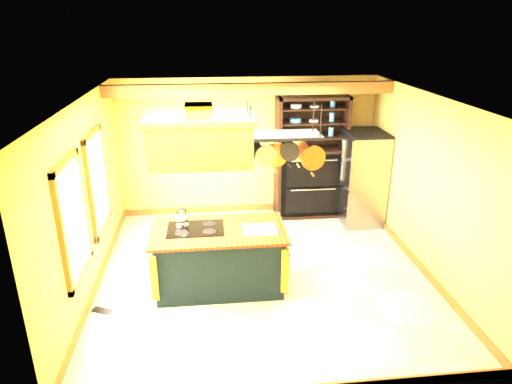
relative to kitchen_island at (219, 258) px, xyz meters
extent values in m
plane|color=beige|center=(0.68, 0.28, -0.47)|extent=(5.00, 5.00, 0.00)
plane|color=white|center=(0.68, 0.28, 2.23)|extent=(5.00, 5.00, 0.00)
cube|color=#DFA351|center=(0.68, 2.78, 0.88)|extent=(5.00, 0.02, 2.70)
cube|color=#DFA351|center=(0.68, -2.22, 0.88)|extent=(5.00, 0.02, 2.70)
cube|color=#DFA351|center=(-1.82, 0.28, 0.88)|extent=(0.02, 5.00, 2.70)
cube|color=#DFA351|center=(3.18, 0.28, 0.88)|extent=(0.02, 5.00, 2.70)
cube|color=olive|center=(0.68, 1.98, 2.12)|extent=(5.00, 0.15, 0.20)
cube|color=olive|center=(-1.79, -0.52, 0.93)|extent=(0.06, 1.06, 1.56)
cube|color=white|center=(-1.76, -0.52, 0.93)|extent=(0.02, 0.85, 1.34)
cube|color=olive|center=(-1.79, 0.88, 0.93)|extent=(0.06, 1.06, 1.56)
cube|color=white|center=(-1.76, 0.88, 0.93)|extent=(0.02, 0.85, 1.34)
cube|color=black|center=(0.00, 0.00, -0.03)|extent=(1.77, 0.96, 0.88)
cube|color=brown|center=(0.00, 0.00, 0.43)|extent=(1.92, 1.07, 0.04)
cube|color=black|center=(-0.32, 0.05, 0.46)|extent=(0.80, 0.56, 0.01)
ellipsoid|color=silver|center=(-0.51, 0.18, 0.56)|extent=(0.20, 0.20, 0.16)
cube|color=white|center=(0.59, -0.09, 0.46)|extent=(0.48, 0.37, 0.02)
cube|color=#AA8F2A|center=(-0.20, 0.00, 1.72)|extent=(1.34, 0.72, 0.57)
cube|color=olive|center=(-0.20, 0.00, 2.04)|extent=(1.43, 0.81, 0.08)
cube|color=#AA8F2A|center=(-0.20, 0.00, 2.12)|extent=(0.35, 0.35, 0.23)
cube|color=black|center=(0.90, 0.00, 1.79)|extent=(1.01, 0.51, 0.04)
cylinder|color=black|center=(0.45, -0.20, 2.01)|extent=(0.02, 0.02, 0.44)
cylinder|color=black|center=(1.36, 0.20, 2.01)|extent=(0.02, 0.02, 0.44)
cylinder|color=black|center=(0.50, 0.10, 1.59)|extent=(0.26, 0.04, 0.26)
cylinder|color=silver|center=(0.66, -0.10, 1.54)|extent=(0.30, 0.04, 0.30)
cylinder|color=#B8632E|center=(0.82, 0.10, 1.49)|extent=(0.34, 0.04, 0.34)
cylinder|color=black|center=(0.98, -0.10, 1.59)|extent=(0.26, 0.04, 0.26)
cylinder|color=silver|center=(1.14, 0.10, 1.54)|extent=(0.30, 0.04, 0.30)
cylinder|color=#B8632E|center=(1.31, -0.10, 1.49)|extent=(0.34, 0.04, 0.34)
cube|color=gray|center=(2.80, 2.03, 0.40)|extent=(0.72, 0.89, 1.74)
cube|color=gray|center=(2.42, 1.81, 0.78)|extent=(0.03, 0.43, 0.94)
cube|color=gray|center=(2.42, 2.26, 0.78)|extent=(0.03, 0.43, 0.94)
cube|color=gray|center=(2.42, 2.03, -0.07)|extent=(0.03, 0.85, 0.73)
cube|color=black|center=(2.80, 2.03, -0.44)|extent=(0.69, 0.84, 0.06)
cube|color=black|center=(1.88, 2.73, 0.72)|extent=(1.35, 0.06, 2.39)
cube|color=black|center=(1.24, 2.47, 0.72)|extent=(0.06, 0.57, 2.39)
cube|color=black|center=(2.53, 2.47, 0.72)|extent=(0.06, 0.57, 2.39)
cube|color=black|center=(1.88, 2.47, 0.88)|extent=(1.35, 0.57, 0.05)
cube|color=black|center=(1.88, 2.50, 0.24)|extent=(1.23, 0.47, 1.29)
cube|color=black|center=(1.88, 2.17, 0.52)|extent=(1.05, 0.04, 0.57)
cube|color=black|center=(1.88, 2.17, -0.05)|extent=(1.05, 0.04, 0.52)
cube|color=black|center=(1.88, 2.47, 1.14)|extent=(1.23, 0.51, 0.02)
cube|color=black|center=(1.88, 2.47, 1.42)|extent=(1.23, 0.51, 0.02)
cube|color=black|center=(1.88, 2.47, 1.69)|extent=(1.23, 0.51, 0.03)
cylinder|color=white|center=(1.55, 2.42, 1.19)|extent=(0.22, 0.22, 0.07)
cylinder|color=#4788C7|center=(2.24, 2.42, 1.52)|extent=(0.10, 0.10, 0.17)
cube|color=black|center=(-1.62, -0.46, -0.46)|extent=(0.30, 0.22, 0.01)
camera|label=1|loc=(-0.11, -5.87, 3.26)|focal=32.00mm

